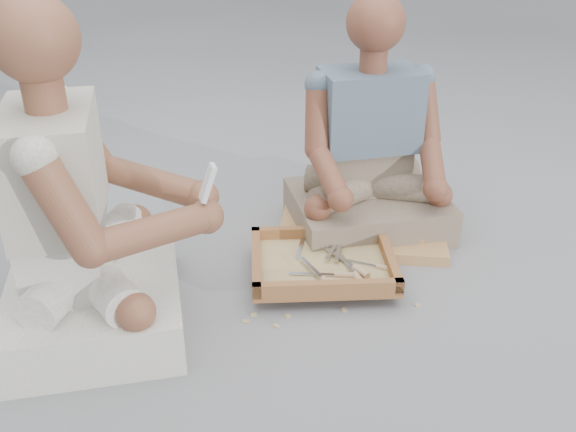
{
  "coord_description": "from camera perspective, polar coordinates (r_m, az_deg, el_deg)",
  "views": [
    {
      "loc": [
        -0.12,
        -1.6,
        1.26
      ],
      "look_at": [
        -0.01,
        0.18,
        0.3
      ],
      "focal_mm": 40.0,
      "sensor_mm": 36.0,
      "label": 1
    }
  ],
  "objects": [
    {
      "name": "ground",
      "position": [
        2.04,
        0.53,
        -9.81
      ],
      "size": [
        60.0,
        60.0,
        0.0
      ],
      "primitive_type": "plane",
      "color": "gray",
      "rests_on": "ground"
    },
    {
      "name": "carved_panel",
      "position": [
        2.53,
        6.54,
        -1.2
      ],
      "size": [
        0.7,
        0.53,
        0.04
      ],
      "primitive_type": "cube",
      "rotation": [
        0.0,
        0.0,
        -0.17
      ],
      "color": "olive",
      "rests_on": "ground"
    },
    {
      "name": "tool_tray",
      "position": [
        2.23,
        3.08,
        -4.18
      ],
      "size": [
        0.49,
        0.4,
        0.06
      ],
      "rotation": [
        0.0,
        0.0,
        -0.01
      ],
      "color": "brown",
      "rests_on": "carved_panel"
    },
    {
      "name": "chisel_0",
      "position": [
        2.22,
        8.18,
        -4.54
      ],
      "size": [
        0.21,
        0.11,
        0.02
      ],
      "rotation": [
        0.0,
        0.0,
        -0.45
      ],
      "color": "silver",
      "rests_on": "tool_tray"
    },
    {
      "name": "chisel_1",
      "position": [
        2.15,
        6.09,
        -5.31
      ],
      "size": [
        0.07,
        0.22,
        0.02
      ],
      "rotation": [
        0.0,
        0.0,
        -1.33
      ],
      "color": "silver",
      "rests_on": "tool_tray"
    },
    {
      "name": "chisel_2",
      "position": [
        2.11,
        3.28,
        -5.74
      ],
      "size": [
        0.11,
        0.21,
        0.02
      ],
      "rotation": [
        0.0,
        0.0,
        -1.16
      ],
      "color": "silver",
      "rests_on": "tool_tray"
    },
    {
      "name": "chisel_3",
      "position": [
        2.19,
        6.11,
        -4.66
      ],
      "size": [
        0.13,
        0.2,
        0.02
      ],
      "rotation": [
        0.0,
        0.0,
        -1.02
      ],
      "color": "silver",
      "rests_on": "tool_tray"
    },
    {
      "name": "chisel_4",
      "position": [
        2.16,
        4.47,
        -5.26
      ],
      "size": [
        0.22,
        0.05,
        0.02
      ],
      "rotation": [
        0.0,
        0.0,
        -0.13
      ],
      "color": "silver",
      "rests_on": "tool_tray"
    },
    {
      "name": "chisel_5",
      "position": [
        2.35,
        4.61,
        -1.91
      ],
      "size": [
        0.11,
        0.21,
        0.02
      ],
      "rotation": [
        0.0,
        0.0,
        1.15
      ],
      "color": "silver",
      "rests_on": "tool_tray"
    },
    {
      "name": "chisel_6",
      "position": [
        2.38,
        1.41,
        -1.8
      ],
      "size": [
        0.07,
        0.22,
        0.02
      ],
      "rotation": [
        0.0,
        0.0,
        1.34
      ],
      "color": "silver",
      "rests_on": "tool_tray"
    },
    {
      "name": "chisel_7",
      "position": [
        2.35,
        4.78,
        -1.9
      ],
      "size": [
        0.07,
        0.22,
        0.02
      ],
      "rotation": [
        0.0,
        0.0,
        1.32
      ],
      "color": "silver",
      "rests_on": "tool_tray"
    },
    {
      "name": "wood_chip_0",
      "position": [
        2.12,
        5.03,
        -8.32
      ],
      "size": [
        0.02,
        0.02,
        0.0
      ],
      "primitive_type": "cube",
      "rotation": [
        0.0,
        0.0,
        1.71
      ],
      "color": "tan",
      "rests_on": "ground"
    },
    {
      "name": "wood_chip_1",
      "position": [
        2.27,
        0.65,
        -5.4
      ],
      "size": [
        0.02,
        0.02,
        0.0
      ],
      "primitive_type": "cube",
      "rotation": [
        0.0,
        0.0,
        2.22
      ],
      "color": "tan",
      "rests_on": "ground"
    },
    {
      "name": "wood_chip_2",
      "position": [
        2.09,
        -3.1,
        -8.76
      ],
      "size": [
        0.02,
        0.02,
        0.0
      ],
      "primitive_type": "cube",
      "rotation": [
        0.0,
        0.0,
        0.39
      ],
      "color": "tan",
      "rests_on": "ground"
    },
    {
      "name": "wood_chip_3",
      "position": [
        2.43,
        0.73,
        -2.92
      ],
      "size": [
        0.02,
        0.02,
        0.0
      ],
      "primitive_type": "cube",
      "rotation": [
        0.0,
        0.0,
        2.24
      ],
      "color": "tan",
      "rests_on": "ground"
    },
    {
      "name": "wood_chip_4",
      "position": [
        2.33,
        4.2,
        -4.47
      ],
      "size": [
        0.02,
        0.02,
        0.0
      ],
      "primitive_type": "cube",
      "rotation": [
        0.0,
        0.0,
        0.43
      ],
      "color": "tan",
      "rests_on": "ground"
    },
    {
      "name": "wood_chip_5",
      "position": [
        2.06,
        -3.78,
        -9.32
      ],
      "size": [
        0.02,
        0.02,
        0.0
      ],
      "primitive_type": "cube",
      "rotation": [
        0.0,
        0.0,
        2.9
      ],
      "color": "tan",
      "rests_on": "ground"
    },
    {
      "name": "wood_chip_6",
      "position": [
        2.04,
        -1.04,
        -9.73
      ],
      "size": [
        0.02,
        0.02,
        0.0
      ],
      "primitive_type": "cube",
      "rotation": [
        0.0,
        0.0,
        2.45
      ],
      "color": "tan",
      "rests_on": "ground"
    },
    {
      "name": "wood_chip_7",
      "position": [
        2.42,
        -1.16,
        -2.99
      ],
      "size": [
        0.02,
        0.02,
        0.0
      ],
      "primitive_type": "cube",
      "rotation": [
        0.0,
        0.0,
        0.22
      ],
      "color": "tan",
      "rests_on": "ground"
    },
    {
      "name": "wood_chip_8",
      "position": [
        2.45,
        4.98,
        -2.69
      ],
      "size": [
        0.02,
        0.02,
        0.0
      ],
      "primitive_type": "cube",
      "rotation": [
        0.0,
        0.0,
        2.09
      ],
      "color": "tan",
      "rests_on": "ground"
    },
    {
      "name": "wood_chip_9",
      "position": [
        2.17,
        11.44,
        -7.76
      ],
      "size": [
        0.02,
        0.02,
        0.0
      ],
      "primitive_type": "cube",
      "rotation": [
        0.0,
        0.0,
        0.28
      ],
      "color": "tan",
      "rests_on": "ground"
    },
    {
      "name": "wood_chip_10",
      "position": [
        2.43,
        4.48,
        -3.01
      ],
      "size": [
        0.02,
        0.02,
        0.0
      ],
      "primitive_type": "cube",
      "rotation": [
        0.0,
        0.0,
        2.69
      ],
      "color": "tan",
      "rests_on": "ground"
    },
    {
      "name": "wood_chip_11",
      "position": [
        2.08,
        -0.04,
        -8.87
      ],
      "size": [
        0.02,
        0.02,
        0.0
      ],
      "primitive_type": "cube",
      "rotation": [
        0.0,
        0.0,
        0.68
      ],
      "color": "tan",
      "rests_on": "ground"
    },
    {
      "name": "craftsman",
      "position": [
        1.98,
        -17.81,
        -0.77
      ],
      "size": [
        0.71,
        0.71,
        1.01
      ],
      "rotation": [
        0.0,
        0.0,
        -1.43
      ],
      "color": "silver",
      "rests_on": "ground"
    },
    {
      "name": "companion",
      "position": [
        2.47,
        7.28,
        5.17
      ],
      "size": [
        0.65,
        0.55,
        0.9
      ],
      "rotation": [
        0.0,
        0.0,
        3.3
      ],
      "color": "gray",
      "rests_on": "ground"
    },
    {
      "name": "mobile_phone",
      "position": [
        1.85,
        -7.14,
        2.95
      ],
      "size": [
        0.06,
        0.06,
        0.11
      ],
      "rotation": [
        -0.35,
        0.0,
        -1.34
      ],
      "color": "silver",
      "rests_on": "craftsman"
    }
  ]
}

